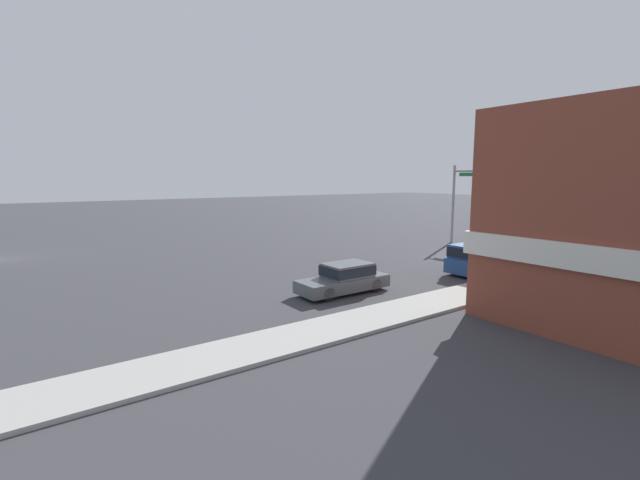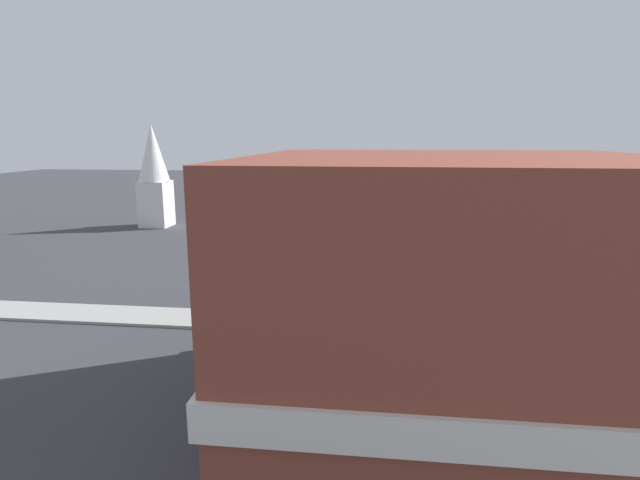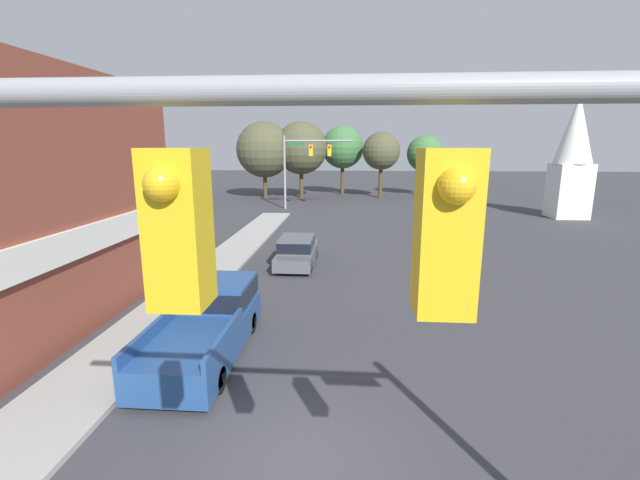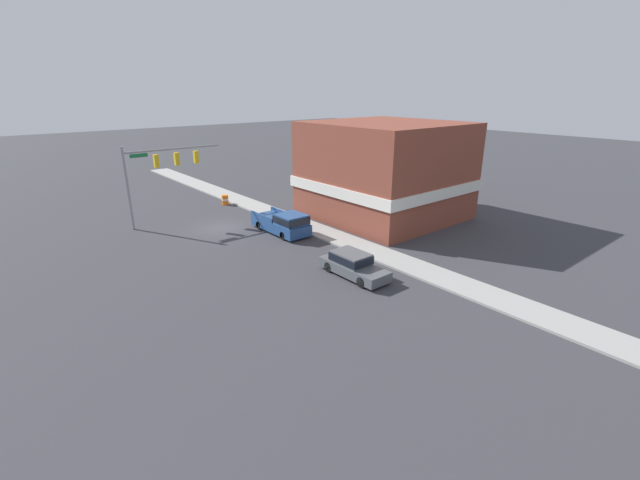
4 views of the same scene
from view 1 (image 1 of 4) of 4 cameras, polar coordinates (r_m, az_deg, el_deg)
name	(u,v)px [view 1 (image 1 of 4)]	position (r m, az deg, el deg)	size (l,w,h in m)	color
ground_plane	(480,257)	(32.81, 20.52, -2.16)	(200.00, 200.00, 0.00)	#38383D
sidewalk_curb	(562,270)	(30.07, 29.55, -3.50)	(2.40, 60.00, 0.14)	#9E9E99
near_signal_assembly	(483,186)	(37.50, 20.91, 6.72)	(8.23, 0.49, 6.73)	gray
car_lead	(345,278)	(21.25, 3.34, -5.01)	(1.77, 4.74, 1.47)	black
pickup_truck_parked	(483,259)	(27.18, 20.92, -2.34)	(2.11, 5.60, 1.80)	black
construction_barrel	(581,249)	(36.74, 31.48, -1.01)	(0.65, 0.65, 0.97)	orange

